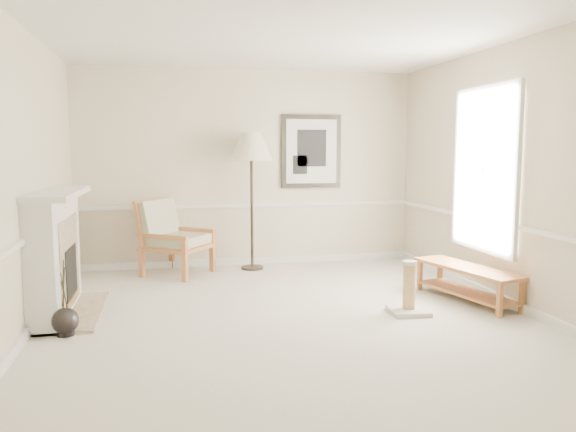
# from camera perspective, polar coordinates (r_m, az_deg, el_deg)

# --- Properties ---
(ground) EXTENTS (5.50, 5.50, 0.00)m
(ground) POSITION_cam_1_polar(r_m,az_deg,el_deg) (5.94, -0.11, -10.18)
(ground) COLOR silver
(ground) RESTS_ON ground
(room) EXTENTS (5.04, 5.54, 2.92)m
(room) POSITION_cam_1_polar(r_m,az_deg,el_deg) (5.78, 1.07, 8.10)
(room) COLOR beige
(room) RESTS_ON ground
(fireplace) EXTENTS (0.64, 1.64, 1.31)m
(fireplace) POSITION_cam_1_polar(r_m,az_deg,el_deg) (6.36, -22.49, -3.62)
(fireplace) COLOR white
(fireplace) RESTS_ON ground
(floor_vase) EXTENTS (0.25, 0.25, 0.73)m
(floor_vase) POSITION_cam_1_polar(r_m,az_deg,el_deg) (5.72, -21.69, -9.94)
(floor_vase) COLOR black
(floor_vase) RESTS_ON ground
(armchair) EXTENTS (1.14, 1.13, 1.04)m
(armchair) POSITION_cam_1_polar(r_m,az_deg,el_deg) (7.98, -11.88, -1.79)
(armchair) COLOR #A76636
(armchair) RESTS_ON ground
(floor_lamp) EXTENTS (0.67, 0.67, 1.97)m
(floor_lamp) POSITION_cam_1_polar(r_m,az_deg,el_deg) (8.04, -3.74, 6.66)
(floor_lamp) COLOR black
(floor_lamp) RESTS_ON ground
(bench) EXTENTS (0.74, 1.46, 0.40)m
(bench) POSITION_cam_1_polar(r_m,az_deg,el_deg) (6.78, 17.74, -6.01)
(bench) COLOR #A76636
(bench) RESTS_ON ground
(scratching_post) EXTENTS (0.43, 0.43, 0.56)m
(scratching_post) POSITION_cam_1_polar(r_m,az_deg,el_deg) (6.14, 12.18, -8.03)
(scratching_post) COLOR beige
(scratching_post) RESTS_ON ground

